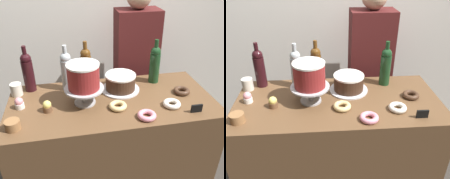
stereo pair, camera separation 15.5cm
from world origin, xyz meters
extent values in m
cube|color=silver|center=(0.00, 0.89, 1.30)|extent=(6.00, 0.05, 2.60)
cube|color=brown|center=(0.00, 0.00, 0.47)|extent=(1.35, 0.63, 0.94)
cylinder|color=#B2B2B7|center=(-0.18, 0.00, 0.94)|extent=(0.14, 0.14, 0.01)
cylinder|color=#B2B2B7|center=(-0.18, 0.00, 1.00)|extent=(0.04, 0.04, 0.09)
cylinder|color=#B2B2B7|center=(-0.18, 0.00, 1.05)|extent=(0.25, 0.25, 0.01)
cylinder|color=maroon|center=(-0.18, 0.00, 1.13)|extent=(0.20, 0.20, 0.15)
cylinder|color=white|center=(-0.18, 0.00, 1.21)|extent=(0.20, 0.20, 0.01)
cylinder|color=silver|center=(0.08, 0.12, 0.94)|extent=(0.27, 0.27, 0.01)
cylinder|color=#3D2619|center=(0.08, 0.12, 1.00)|extent=(0.21, 0.21, 0.10)
cylinder|color=white|center=(0.08, 0.12, 1.05)|extent=(0.21, 0.21, 0.01)
cylinder|color=#B2BCC1|center=(-0.28, 0.21, 1.05)|extent=(0.08, 0.08, 0.22)
sphere|color=#B2BCC1|center=(-0.28, 0.21, 1.18)|extent=(0.07, 0.07, 0.07)
cylinder|color=#B2BCC1|center=(-0.28, 0.21, 1.23)|extent=(0.03, 0.03, 0.08)
cylinder|color=#5B3814|center=(-0.14, 0.26, 1.05)|extent=(0.08, 0.08, 0.22)
sphere|color=#5B3814|center=(-0.14, 0.26, 1.18)|extent=(0.07, 0.07, 0.07)
cylinder|color=#5B3814|center=(-0.14, 0.26, 1.23)|extent=(0.03, 0.03, 0.08)
cylinder|color=#193D1E|center=(0.36, 0.20, 1.05)|extent=(0.08, 0.08, 0.22)
sphere|color=#193D1E|center=(0.36, 0.20, 1.18)|extent=(0.07, 0.07, 0.07)
cylinder|color=#193D1E|center=(0.36, 0.20, 1.23)|extent=(0.03, 0.03, 0.08)
cylinder|color=black|center=(-0.54, 0.24, 1.05)|extent=(0.08, 0.08, 0.22)
sphere|color=black|center=(-0.54, 0.24, 1.18)|extent=(0.07, 0.07, 0.07)
cylinder|color=black|center=(-0.54, 0.24, 1.23)|extent=(0.03, 0.03, 0.08)
cylinder|color=white|center=(-0.58, 0.02, 0.96)|extent=(0.06, 0.06, 0.03)
sphere|color=pink|center=(-0.58, 0.02, 0.99)|extent=(0.05, 0.05, 0.05)
cylinder|color=brown|center=(-0.41, -0.05, 0.96)|extent=(0.06, 0.06, 0.03)
sphere|color=#EFDB6B|center=(-0.41, -0.05, 0.99)|extent=(0.05, 0.05, 0.05)
torus|color=silver|center=(0.36, -0.14, 0.95)|extent=(0.11, 0.11, 0.03)
torus|color=#472D1E|center=(0.49, 0.00, 0.95)|extent=(0.11, 0.11, 0.03)
torus|color=pink|center=(0.16, -0.23, 0.95)|extent=(0.11, 0.11, 0.03)
torus|color=#E0C17F|center=(0.02, -0.10, 0.95)|extent=(0.11, 0.11, 0.03)
cylinder|color=olive|center=(-0.59, -0.19, 0.94)|extent=(0.08, 0.08, 0.01)
cylinder|color=olive|center=(-0.59, -0.19, 0.96)|extent=(0.08, 0.08, 0.01)
cylinder|color=olive|center=(-0.59, -0.19, 0.97)|extent=(0.08, 0.08, 0.01)
cylinder|color=olive|center=(-0.59, -0.19, 0.98)|extent=(0.08, 0.08, 0.01)
cylinder|color=olive|center=(-0.59, -0.19, 0.99)|extent=(0.08, 0.08, 0.01)
cube|color=black|center=(0.48, -0.23, 0.96)|extent=(0.07, 0.01, 0.05)
cylinder|color=silver|center=(-0.62, 0.19, 0.98)|extent=(0.08, 0.08, 0.08)
cube|color=black|center=(0.32, 0.56, 0.42)|extent=(0.28, 0.18, 0.85)
cube|color=#4C1919|center=(0.32, 0.56, 1.12)|extent=(0.36, 0.22, 0.55)
camera|label=1|loc=(-0.26, -1.32, 1.79)|focal=38.59mm
camera|label=2|loc=(-0.10, -1.34, 1.79)|focal=38.59mm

